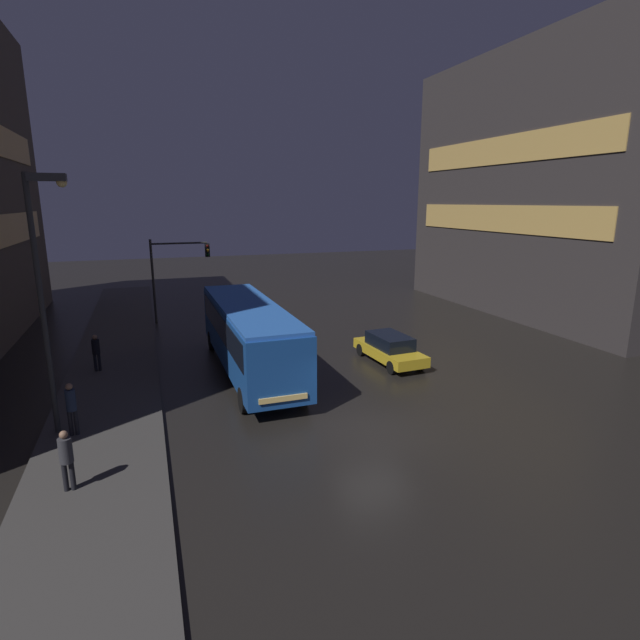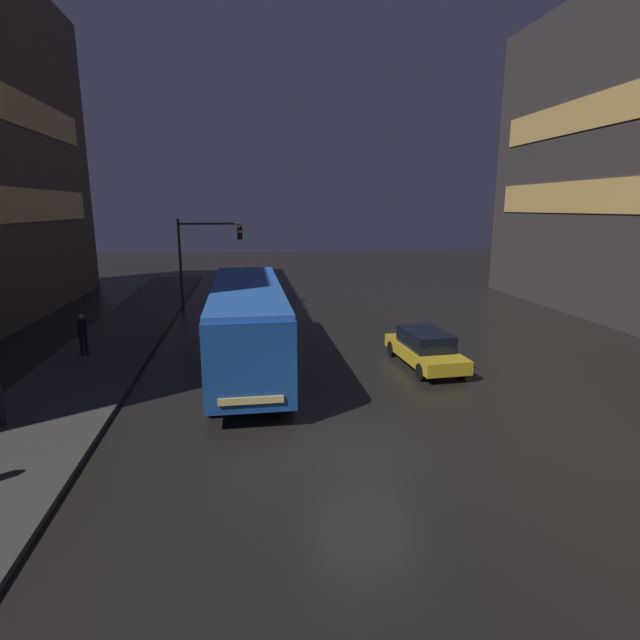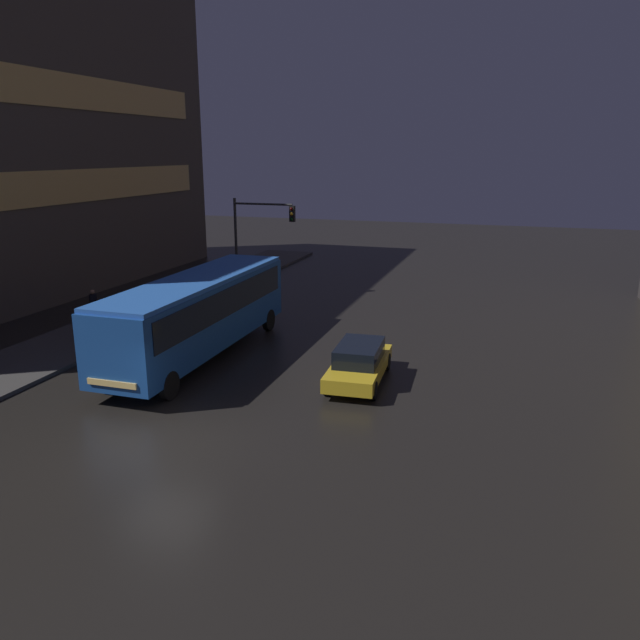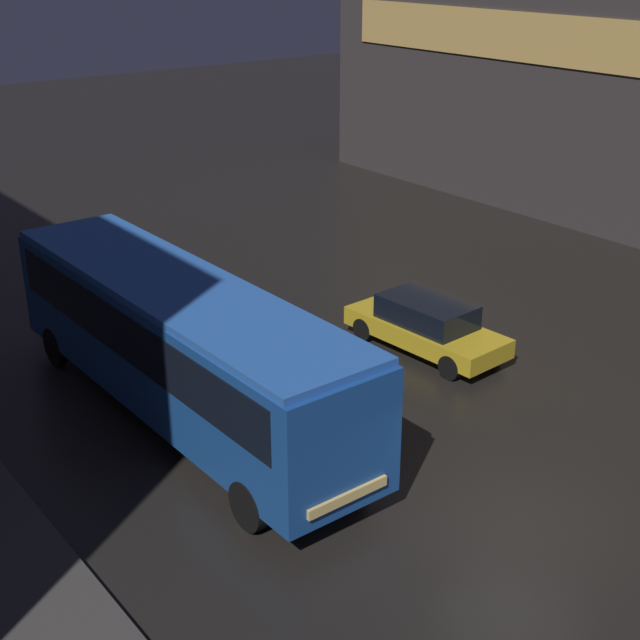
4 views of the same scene
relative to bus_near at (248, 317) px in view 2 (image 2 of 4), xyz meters
The scene contains 6 objects.
ground_plane 8.28m from the bus_near, 68.94° to the right, with size 120.00×120.00×0.00m, color black.
sidewalk_left 6.90m from the bus_near, 157.67° to the left, with size 4.00×48.00×0.15m.
bus_near is the anchor object (origin of this frame).
car_taxi 7.07m from the bus_near, ahead, with size 2.04×4.62×1.44m.
pedestrian_mid 7.16m from the bus_near, 162.21° to the left, with size 0.48×0.48×1.74m.
traffic_light_main 12.18m from the bus_near, 102.04° to the left, with size 3.80×0.35×5.52m.
Camera 2 is at (-2.81, -11.48, 6.17)m, focal length 28.00 mm.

